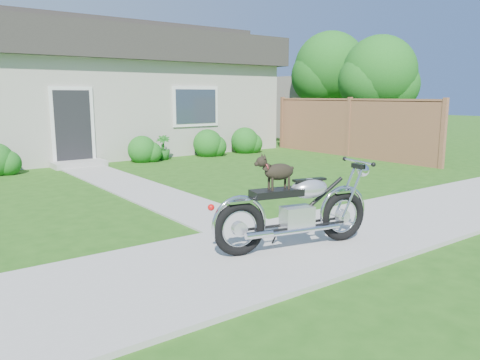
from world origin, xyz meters
name	(u,v)px	position (x,y,z in m)	size (l,w,h in m)	color
ground	(363,228)	(0.00, 0.00, 0.00)	(80.00, 80.00, 0.00)	#235114
sidewalk	(363,227)	(0.00, 0.00, 0.02)	(24.00, 2.20, 0.04)	#9E9B93
walkway	(133,187)	(-1.50, 5.00, 0.01)	(1.20, 8.00, 0.03)	#9E9B93
house	(88,89)	(0.00, 11.99, 2.16)	(12.60, 7.03, 4.50)	beige
fence	(349,127)	(6.30, 5.75, 0.94)	(0.12, 6.62, 1.90)	#915D41
tree_near	(383,76)	(9.23, 6.75, 2.66)	(2.74, 2.70, 4.15)	#3D2B1C
tree_far	(333,71)	(9.70, 9.64, 2.96)	(3.01, 3.01, 4.62)	#3D2B1C
shrub_row	(119,150)	(-0.38, 8.50, 0.40)	(10.25, 1.01, 1.01)	#1C6019
potted_plant_right	(163,148)	(1.05, 8.55, 0.38)	(0.42, 0.42, 0.75)	#1A5F1A
motorcycle_with_dog	(296,208)	(-1.52, -0.16, 0.56)	(2.20, 0.79, 1.20)	black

